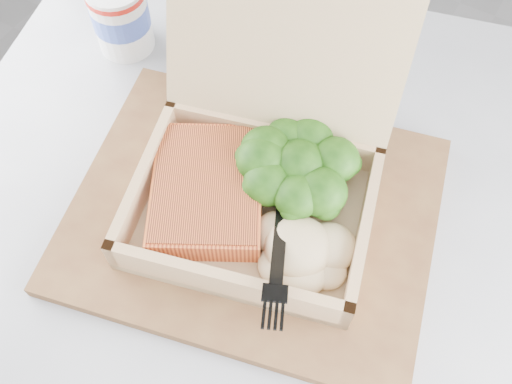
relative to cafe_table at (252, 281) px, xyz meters
The scene contains 9 objects.
cafe_table is the anchor object (origin of this frame).
serving_tray 0.19m from the cafe_table, 35.22° to the left, with size 0.36×0.29×0.02m, color brown.
takeout_container 0.25m from the cafe_table, 99.70° to the left, with size 0.28×0.30×0.21m.
salmon_fillet 0.22m from the cafe_table, 161.75° to the right, with size 0.11×0.14×0.03m, color orange.
broccoli_pile 0.23m from the cafe_table, 59.98° to the left, with size 0.12×0.12×0.04m, color #336E18, non-canonical shape.
mashed_potatoes 0.23m from the cafe_table, 19.67° to the right, with size 0.10×0.09×0.04m, color #CBB083.
plastic_fork 0.24m from the cafe_table, 17.23° to the right, with size 0.08×0.15×0.03m.
paper_cup 0.37m from the cafe_table, 152.85° to the left, with size 0.07×0.07×0.09m.
receipt 0.25m from the cafe_table, 105.87° to the left, with size 0.08×0.15×0.00m, color silver.
Camera 1 is at (-0.39, -0.29, 1.22)m, focal length 40.00 mm.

